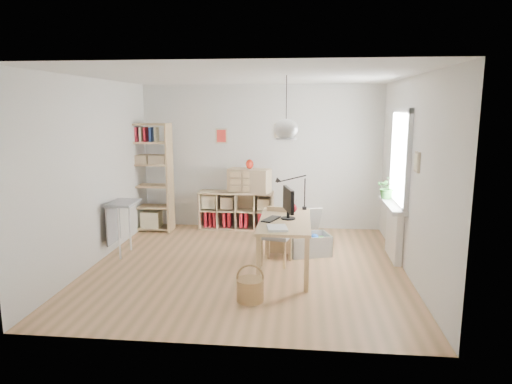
# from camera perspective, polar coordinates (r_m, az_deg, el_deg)

# --- Properties ---
(ground) EXTENTS (4.50, 4.50, 0.00)m
(ground) POSITION_cam_1_polar(r_m,az_deg,el_deg) (6.74, -1.12, -9.26)
(ground) COLOR tan
(ground) RESTS_ON ground
(room_shell) EXTENTS (4.50, 4.50, 4.50)m
(room_shell) POSITION_cam_1_polar(r_m,az_deg,el_deg) (6.16, 3.78, 7.88)
(room_shell) COLOR white
(room_shell) RESTS_ON ground
(window_unit) EXTENTS (0.07, 1.16, 1.46)m
(window_unit) POSITION_cam_1_polar(r_m,az_deg,el_deg) (7.09, 17.66, 4.10)
(window_unit) COLOR white
(window_unit) RESTS_ON ground
(radiator) EXTENTS (0.10, 0.80, 0.80)m
(radiator) POSITION_cam_1_polar(r_m,az_deg,el_deg) (7.29, 16.88, -4.90)
(radiator) COLOR white
(radiator) RESTS_ON ground
(windowsill) EXTENTS (0.22, 1.20, 0.06)m
(windowsill) POSITION_cam_1_polar(r_m,az_deg,el_deg) (7.18, 16.68, -1.59)
(windowsill) COLOR white
(windowsill) RESTS_ON radiator
(desk) EXTENTS (0.70, 1.50, 0.75)m
(desk) POSITION_cam_1_polar(r_m,az_deg,el_deg) (6.36, 3.63, -4.30)
(desk) COLOR tan
(desk) RESTS_ON ground
(cube_shelf) EXTENTS (1.40, 0.38, 0.72)m
(cube_shelf) POSITION_cam_1_polar(r_m,az_deg,el_deg) (8.70, -2.57, -2.64)
(cube_shelf) COLOR tan
(cube_shelf) RESTS_ON ground
(tall_bookshelf) EXTENTS (0.80, 0.38, 2.00)m
(tall_bookshelf) POSITION_cam_1_polar(r_m,az_deg,el_deg) (8.65, -13.20, 2.33)
(tall_bookshelf) COLOR tan
(tall_bookshelf) RESTS_ON ground
(side_table) EXTENTS (0.40, 0.55, 0.85)m
(side_table) POSITION_cam_1_polar(r_m,az_deg,el_deg) (7.40, -16.69, -2.53)
(side_table) COLOR #9C9C9E
(side_table) RESTS_ON ground
(chair) EXTENTS (0.48, 0.48, 0.82)m
(chair) POSITION_cam_1_polar(r_m,az_deg,el_deg) (6.77, 2.68, -5.02)
(chair) COLOR #9C9C9E
(chair) RESTS_ON ground
(wicker_basket) EXTENTS (0.33, 0.33, 0.45)m
(wicker_basket) POSITION_cam_1_polar(r_m,az_deg,el_deg) (5.58, -0.73, -12.02)
(wicker_basket) COLOR #AF7E4F
(wicker_basket) RESTS_ON ground
(storage_chest) EXTENTS (0.81, 0.87, 0.67)m
(storage_chest) POSITION_cam_1_polar(r_m,az_deg,el_deg) (7.31, 6.53, -5.93)
(storage_chest) COLOR silver
(storage_chest) RESTS_ON ground
(monitor) EXTENTS (0.20, 0.50, 0.44)m
(monitor) POSITION_cam_1_polar(r_m,az_deg,el_deg) (6.34, 4.07, -1.21)
(monitor) COLOR black
(monitor) RESTS_ON desk
(keyboard) EXTENTS (0.27, 0.40, 0.02)m
(keyboard) POSITION_cam_1_polar(r_m,az_deg,el_deg) (6.33, 1.89, -3.40)
(keyboard) COLOR black
(keyboard) RESTS_ON desk
(task_lamp) EXTENTS (0.48, 0.18, 0.51)m
(task_lamp) POSITION_cam_1_polar(r_m,az_deg,el_deg) (6.86, 4.17, 0.55)
(task_lamp) COLOR black
(task_lamp) RESTS_ON desk
(yarn_ball) EXTENTS (0.14, 0.14, 0.14)m
(yarn_ball) POSITION_cam_1_polar(r_m,az_deg,el_deg) (6.74, 4.53, -2.02)
(yarn_ball) COLOR #45090E
(yarn_ball) RESTS_ON desk
(paper_tray) EXTENTS (0.30, 0.35, 0.03)m
(paper_tray) POSITION_cam_1_polar(r_m,az_deg,el_deg) (5.85, 2.66, -4.52)
(paper_tray) COLOR white
(paper_tray) RESTS_ON desk
(drawer_chest) EXTENTS (0.83, 0.53, 0.44)m
(drawer_chest) POSITION_cam_1_polar(r_m,az_deg,el_deg) (8.50, -0.83, 1.45)
(drawer_chest) COLOR tan
(drawer_chest) RESTS_ON cube_shelf
(red_vase) EXTENTS (0.15, 0.15, 0.18)m
(red_vase) POSITION_cam_1_polar(r_m,az_deg,el_deg) (8.46, -0.80, 3.51)
(red_vase) COLOR #9A1A0C
(red_vase) RESTS_ON drawer_chest
(potted_plant) EXTENTS (0.34, 0.30, 0.36)m
(potted_plant) POSITION_cam_1_polar(r_m,az_deg,el_deg) (7.48, 16.12, 0.55)
(potted_plant) COLOR #245821
(potted_plant) RESTS_ON windowsill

